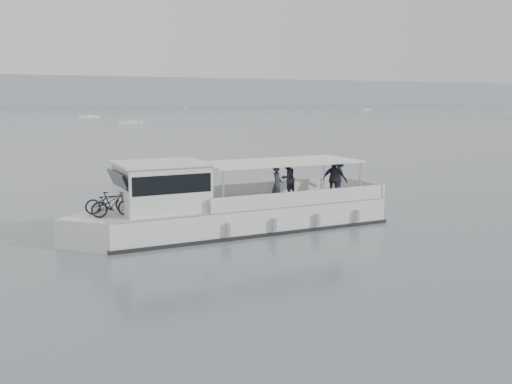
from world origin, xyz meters
name	(u,v)px	position (x,y,z in m)	size (l,w,h in m)	color
ground	(246,237)	(0.00, 0.00, 0.00)	(1400.00, 1400.00, 0.00)	#556064
tour_boat	(219,209)	(-0.63, 1.33, 0.98)	(14.31, 3.82, 5.98)	white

